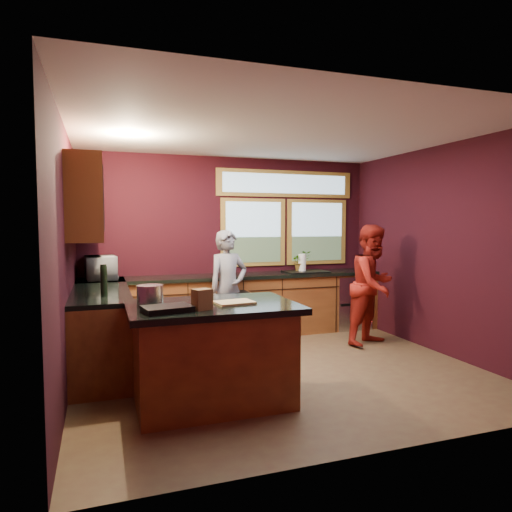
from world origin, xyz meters
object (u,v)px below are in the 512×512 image
person_red (373,285)px  cutting_board (234,302)px  person_grey (228,288)px  stock_pot (150,295)px  island (213,353)px

person_red → cutting_board: bearing=-174.8°
person_grey → cutting_board: person_grey is taller
cutting_board → stock_pot: (-0.75, 0.20, 0.08)m
island → person_grey: size_ratio=0.97×
cutting_board → stock_pot: stock_pot is taller
person_red → person_grey: bearing=139.5°
person_red → stock_pot: person_red is taller
person_grey → cutting_board: size_ratio=4.57×
person_red → cutting_board: size_ratio=4.78×
cutting_board → stock_pot: size_ratio=1.46×
island → person_grey: bearing=70.3°
person_grey → stock_pot: bearing=-140.5°
person_red → stock_pot: bearing=175.9°
person_red → stock_pot: (-3.17, -1.18, 0.20)m
island → cutting_board: (0.20, -0.05, 0.48)m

